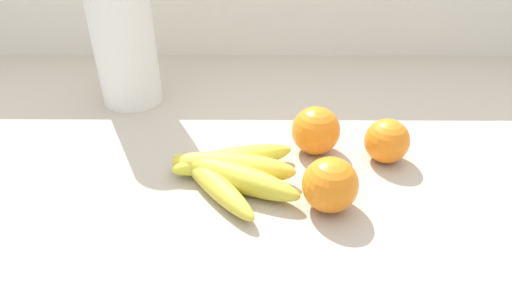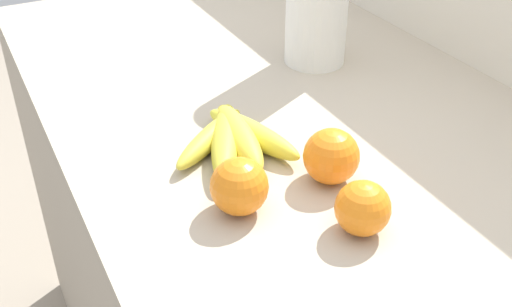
{
  "view_description": "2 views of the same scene",
  "coord_description": "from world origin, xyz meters",
  "px_view_note": "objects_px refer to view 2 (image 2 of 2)",
  "views": [
    {
      "loc": [
        0.0,
        -0.64,
        1.26
      ],
      "look_at": [
        -0.0,
        -0.12,
        0.92
      ],
      "focal_mm": 30.21,
      "sensor_mm": 36.0,
      "label": 1
    },
    {
      "loc": [
        0.66,
        -0.46,
        1.37
      ],
      "look_at": [
        0.05,
        -0.15,
        0.93
      ],
      "focal_mm": 43.22,
      "sensor_mm": 36.0,
      "label": 2
    }
  ],
  "objects_px": {
    "orange_center": "(331,156)",
    "orange_far_right": "(239,186)",
    "orange_right": "(363,208)",
    "banana_bunch": "(233,137)"
  },
  "relations": [
    {
      "from": "orange_center",
      "to": "orange_far_right",
      "type": "bearing_deg",
      "value": -88.5
    },
    {
      "from": "banana_bunch",
      "to": "orange_right",
      "type": "xyz_separation_m",
      "value": [
        0.24,
        0.06,
        0.01
      ]
    },
    {
      "from": "orange_right",
      "to": "banana_bunch",
      "type": "bearing_deg",
      "value": -166.0
    },
    {
      "from": "orange_right",
      "to": "orange_far_right",
      "type": "relative_size",
      "value": 0.92
    },
    {
      "from": "orange_center",
      "to": "banana_bunch",
      "type": "bearing_deg",
      "value": -147.55
    },
    {
      "from": "orange_right",
      "to": "orange_far_right",
      "type": "height_order",
      "value": "orange_far_right"
    },
    {
      "from": "orange_center",
      "to": "orange_far_right",
      "type": "relative_size",
      "value": 1.03
    },
    {
      "from": "orange_center",
      "to": "orange_far_right",
      "type": "distance_m",
      "value": 0.14
    },
    {
      "from": "orange_center",
      "to": "orange_right",
      "type": "height_order",
      "value": "orange_center"
    },
    {
      "from": "orange_center",
      "to": "orange_far_right",
      "type": "xyz_separation_m",
      "value": [
        0.0,
        -0.14,
        -0.0
      ]
    }
  ]
}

